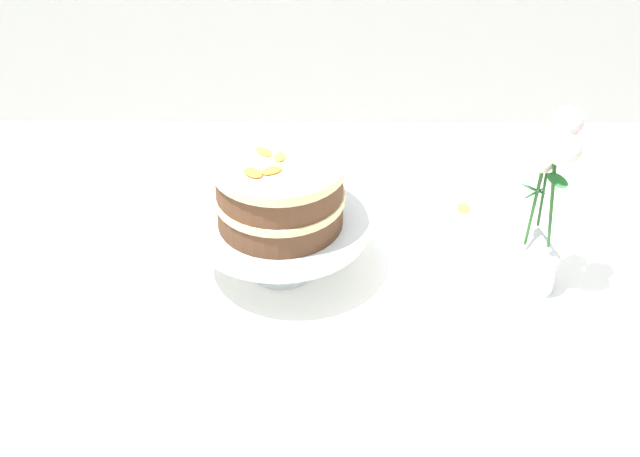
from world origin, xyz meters
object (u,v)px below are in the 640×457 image
(flower_vase, at_px, (541,208))
(layer_cake, at_px, (280,192))
(cake_stand, at_px, (281,231))
(dining_table, at_px, (346,349))

(flower_vase, bearing_deg, layer_cake, 174.60)
(layer_cake, xyz_separation_m, flower_vase, (0.41, -0.04, -0.00))
(cake_stand, bearing_deg, layer_cake, -139.82)
(dining_table, bearing_deg, flower_vase, 9.88)
(dining_table, height_order, flower_vase, flower_vase)
(flower_vase, bearing_deg, dining_table, -170.12)
(layer_cake, bearing_deg, flower_vase, -5.40)
(cake_stand, distance_m, flower_vase, 0.42)
(dining_table, distance_m, flower_vase, 0.39)
(layer_cake, distance_m, flower_vase, 0.41)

